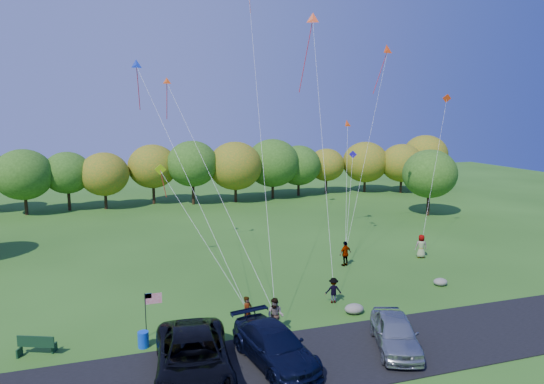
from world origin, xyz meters
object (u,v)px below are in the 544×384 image
(flyer_b, at_px, (275,316))
(flyer_d, at_px, (345,254))
(flyer_c, at_px, (333,290))
(flyer_e, at_px, (421,246))
(park_bench, at_px, (36,345))
(trash_barrel, at_px, (143,339))
(minivan_dark, at_px, (193,358))
(minivan_silver, at_px, (395,332))
(minivan_navy, at_px, (275,346))
(flyer_a, at_px, (248,312))

(flyer_b, xyz_separation_m, flyer_d, (8.58, 9.16, 0.00))
(flyer_c, xyz_separation_m, flyer_d, (3.92, 6.33, 0.17))
(flyer_d, bearing_deg, flyer_c, 40.86)
(flyer_d, bearing_deg, flyer_e, 163.06)
(flyer_e, bearing_deg, park_bench, 32.84)
(park_bench, height_order, trash_barrel, park_bench)
(minivan_dark, height_order, minivan_silver, minivan_dark)
(flyer_d, height_order, trash_barrel, flyer_d)
(flyer_e, bearing_deg, flyer_d, 16.73)
(flyer_e, bearing_deg, minivan_dark, 48.11)
(trash_barrel, bearing_deg, flyer_e, 21.56)
(minivan_silver, xyz_separation_m, park_bench, (-16.71, 4.72, -0.35))
(minivan_dark, bearing_deg, minivan_navy, 9.14)
(minivan_dark, height_order, minivan_navy, minivan_dark)
(park_bench, bearing_deg, flyer_a, 21.63)
(flyer_c, relative_size, trash_barrel, 1.96)
(minivan_silver, bearing_deg, flyer_a, 163.62)
(flyer_a, relative_size, trash_barrel, 2.18)
(minivan_navy, relative_size, flyer_b, 3.02)
(flyer_e, xyz_separation_m, trash_barrel, (-22.04, -8.71, -0.54))
(minivan_navy, height_order, flyer_a, flyer_a)
(minivan_navy, distance_m, trash_barrel, 6.73)
(minivan_dark, distance_m, flyer_c, 11.27)
(flyer_b, height_order, park_bench, flyer_b)
(minivan_navy, height_order, flyer_d, flyer_d)
(minivan_silver, relative_size, flyer_b, 2.54)
(flyer_e, bearing_deg, flyer_a, 42.53)
(flyer_a, distance_m, flyer_d, 12.72)
(flyer_c, relative_size, park_bench, 0.89)
(minivan_silver, height_order, flyer_e, flyer_e)
(flyer_d, relative_size, trash_barrel, 2.37)
(minivan_navy, height_order, flyer_e, flyer_e)
(flyer_c, height_order, trash_barrel, flyer_c)
(flyer_d, bearing_deg, flyer_b, 29.52)
(trash_barrel, bearing_deg, park_bench, 171.76)
(flyer_c, bearing_deg, flyer_e, -136.16)
(flyer_d, xyz_separation_m, trash_barrel, (-15.32, -8.66, -0.55))
(minivan_silver, bearing_deg, minivan_navy, -164.82)
(minivan_dark, height_order, trash_barrel, minivan_dark)
(flyer_c, distance_m, flyer_e, 12.41)
(trash_barrel, bearing_deg, flyer_d, 29.48)
(minivan_dark, xyz_separation_m, flyer_d, (13.40, 12.42, -0.07))
(flyer_a, xyz_separation_m, trash_barrel, (-5.50, -0.57, -0.47))
(flyer_d, relative_size, park_bench, 1.08)
(flyer_d, height_order, flyer_e, flyer_d)
(flyer_c, height_order, flyer_e, flyer_e)
(minivan_navy, xyz_separation_m, flyer_d, (9.61, 12.19, 0.06))
(park_bench, bearing_deg, minivan_navy, 0.70)
(flyer_c, bearing_deg, minivan_navy, 58.77)
(minivan_dark, bearing_deg, flyer_e, 37.39)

